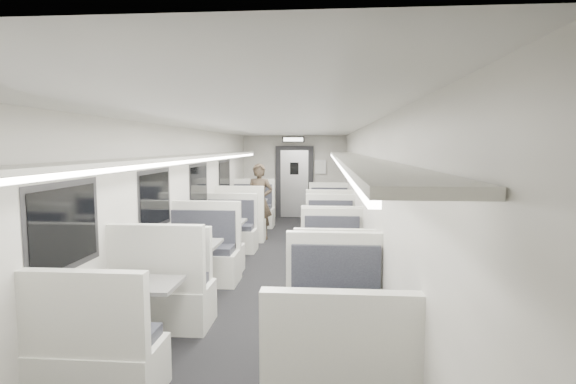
% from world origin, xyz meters
% --- Properties ---
extents(room, '(3.24, 12.24, 2.64)m').
position_xyz_m(room, '(0.00, 0.00, 1.20)').
color(room, black).
rests_on(room, ground).
extents(booth_left_a, '(1.14, 2.31, 1.23)m').
position_xyz_m(booth_left_a, '(-1.00, 3.54, 0.41)').
color(booth_left_a, beige).
rests_on(booth_left_a, room).
extents(booth_left_b, '(1.05, 2.13, 1.14)m').
position_xyz_m(booth_left_b, '(-1.00, 0.85, 0.38)').
color(booth_left_b, beige).
rests_on(booth_left_b, room).
extents(booth_left_c, '(1.14, 2.31, 1.24)m').
position_xyz_m(booth_left_c, '(-1.00, -1.30, 0.41)').
color(booth_left_c, beige).
rests_on(booth_left_c, room).
extents(booth_left_d, '(1.04, 2.11, 1.13)m').
position_xyz_m(booth_left_d, '(-1.00, -2.86, 0.38)').
color(booth_left_d, beige).
rests_on(booth_left_d, room).
extents(booth_right_a, '(1.05, 2.14, 1.14)m').
position_xyz_m(booth_right_a, '(1.00, 3.70, 0.38)').
color(booth_right_a, beige).
rests_on(booth_right_a, room).
extents(booth_right_b, '(1.02, 2.06, 1.10)m').
position_xyz_m(booth_right_b, '(1.00, 1.24, 0.37)').
color(booth_right_b, beige).
rests_on(booth_right_b, room).
extents(booth_right_c, '(1.00, 2.02, 1.08)m').
position_xyz_m(booth_right_c, '(1.00, -0.72, 0.36)').
color(booth_right_c, beige).
rests_on(booth_right_c, room).
extents(booth_right_d, '(1.07, 2.17, 1.16)m').
position_xyz_m(booth_right_d, '(1.00, -3.27, 0.39)').
color(booth_right_d, beige).
rests_on(booth_right_d, room).
extents(passenger, '(0.68, 0.51, 1.71)m').
position_xyz_m(passenger, '(-0.58, 2.85, 0.85)').
color(passenger, black).
rests_on(passenger, room).
extents(window_a, '(0.02, 1.18, 0.84)m').
position_xyz_m(window_a, '(-1.49, 3.40, 1.35)').
color(window_a, black).
rests_on(window_a, room).
extents(window_b, '(0.02, 1.18, 0.84)m').
position_xyz_m(window_b, '(-1.49, 1.20, 1.35)').
color(window_b, black).
rests_on(window_b, room).
extents(window_c, '(0.02, 1.18, 0.84)m').
position_xyz_m(window_c, '(-1.49, -1.00, 1.35)').
color(window_c, black).
rests_on(window_c, room).
extents(window_d, '(0.02, 1.18, 0.84)m').
position_xyz_m(window_d, '(-1.49, -3.20, 1.35)').
color(window_d, black).
rests_on(window_d, room).
extents(luggage_rack_left, '(0.46, 10.40, 0.09)m').
position_xyz_m(luggage_rack_left, '(-1.24, -0.30, 1.92)').
color(luggage_rack_left, beige).
rests_on(luggage_rack_left, room).
extents(luggage_rack_right, '(0.46, 10.40, 0.09)m').
position_xyz_m(luggage_rack_right, '(1.24, -0.30, 1.92)').
color(luggage_rack_right, beige).
rests_on(luggage_rack_right, room).
extents(vestibule_door, '(1.10, 0.13, 2.10)m').
position_xyz_m(vestibule_door, '(0.00, 5.93, 1.04)').
color(vestibule_door, black).
rests_on(vestibule_door, room).
extents(exit_sign, '(0.62, 0.12, 0.16)m').
position_xyz_m(exit_sign, '(0.00, 5.44, 2.28)').
color(exit_sign, black).
rests_on(exit_sign, room).
extents(wall_notice, '(0.32, 0.02, 0.40)m').
position_xyz_m(wall_notice, '(0.75, 5.92, 1.50)').
color(wall_notice, silver).
rests_on(wall_notice, room).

